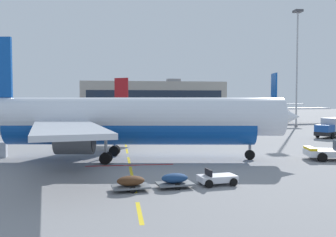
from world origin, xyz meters
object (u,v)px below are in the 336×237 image
Objects in this scene: fuel_service_truck at (85,128)px; baggage_train at (175,180)px; airliner_mid_left at (261,108)px; airliner_far_center at (84,107)px; catering_truck at (333,127)px; airliner_foreground at (125,120)px; apron_light_mast_far at (297,55)px.

fuel_service_truck is 34.81m from baggage_train.
airliner_far_center is at bearing 158.02° from airliner_mid_left.
airliner_mid_left is 80.58m from baggage_train.
baggage_train is (-30.47, -30.50, -1.12)m from catering_truck.
airliner_mid_left is 58.79m from fuel_service_truck.
airliner_mid_left is at bearing 63.89° from baggage_train.
catering_truck is 0.83× the size of baggage_train.
fuel_service_truck is (-5.71, 21.10, -2.30)m from airliner_foreground.
airliner_mid_left is at bearing 83.24° from catering_truck.
catering_truck reaches higher than baggage_train.
airliner_far_center is at bearing 142.36° from apron_light_mast_far.
apron_light_mast_far is (0.63, -18.67, 12.08)m from airliner_mid_left.
fuel_service_truck is at bearing 105.15° from airliner_foreground.
airliner_far_center reaches higher than airliner_foreground.
airliner_far_center is 76.15m from catering_truck.
airliner_far_center is 4.51× the size of fuel_service_truck.
airliner_far_center reaches higher than catering_truck.
airliner_mid_left is (38.55, 59.73, 0.07)m from airliner_foreground.
airliner_far_center is 93.37m from baggage_train.
apron_light_mast_far reaches higher than airliner_mid_left.
baggage_train is at bearing -123.92° from apron_light_mast_far.
catering_truck is at bearing -96.76° from airliner_mid_left.
catering_truck is at bearing 45.03° from baggage_train.
airliner_far_center reaches higher than baggage_train.
airliner_mid_left reaches higher than airliner_foreground.
airliner_foreground reaches higher than baggage_train.
airliner_far_center is at bearing 97.79° from airliner_foreground.
airliner_mid_left reaches higher than catering_truck.
apron_light_mast_far is at bearing 23.97° from fuel_service_truck.
airliner_mid_left is 42.14m from catering_truck.
airliner_foreground is 4.82× the size of catering_truck.
apron_light_mast_far is at bearing 76.42° from catering_truck.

